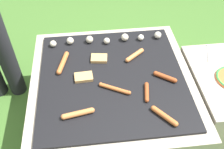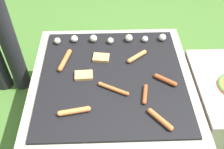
% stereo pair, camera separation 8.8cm
% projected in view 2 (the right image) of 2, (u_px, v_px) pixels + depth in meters
% --- Properties ---
extents(ground_plane, '(14.00, 14.00, 0.00)m').
position_uv_depth(ground_plane, '(112.00, 119.00, 1.93)').
color(ground_plane, '#3D6628').
extents(grill, '(1.00, 1.00, 0.45)m').
position_uv_depth(grill, '(112.00, 100.00, 1.77)').
color(grill, '#A89E8C').
rests_on(grill, ground_plane).
extents(side_ledge, '(0.43, 0.62, 0.45)m').
position_uv_depth(side_ledge, '(222.00, 106.00, 1.73)').
color(side_ledge, '#A89E8C').
rests_on(side_ledge, ground_plane).
extents(sausage_front_center, '(0.13, 0.10, 0.03)m').
position_uv_depth(sausage_front_center, '(165.00, 80.00, 1.56)').
color(sausage_front_center, '#93421E').
rests_on(sausage_front_center, grill).
extents(sausage_front_right, '(0.14, 0.11, 0.03)m').
position_uv_depth(sausage_front_right, '(137.00, 56.00, 1.71)').
color(sausage_front_right, '#C6753D').
rests_on(sausage_front_right, grill).
extents(sausage_back_center, '(0.05, 0.14, 0.02)m').
position_uv_depth(sausage_back_center, '(145.00, 94.00, 1.49)').
color(sausage_back_center, '#93421E').
rests_on(sausage_back_center, grill).
extents(sausage_front_left, '(0.18, 0.06, 0.03)m').
position_uv_depth(sausage_front_left, '(74.00, 111.00, 1.40)').
color(sausage_front_left, '#C6753D').
rests_on(sausage_front_left, grill).
extents(sausage_mid_right, '(0.12, 0.14, 0.03)m').
position_uv_depth(sausage_mid_right, '(160.00, 119.00, 1.37)').
color(sausage_mid_right, '#B7602D').
rests_on(sausage_mid_right, grill).
extents(sausage_mid_left, '(0.08, 0.20, 0.03)m').
position_uv_depth(sausage_mid_left, '(65.00, 60.00, 1.68)').
color(sausage_mid_left, '#B7602D').
rests_on(sausage_mid_left, grill).
extents(sausage_back_right, '(0.18, 0.11, 0.02)m').
position_uv_depth(sausage_back_right, '(113.00, 89.00, 1.52)').
color(sausage_back_right, '#B7602D').
rests_on(sausage_back_right, grill).
extents(bread_slice_left, '(0.11, 0.08, 0.02)m').
position_uv_depth(bread_slice_left, '(84.00, 75.00, 1.60)').
color(bread_slice_left, tan).
rests_on(bread_slice_left, grill).
extents(bread_slice_right, '(0.11, 0.09, 0.02)m').
position_uv_depth(bread_slice_right, '(101.00, 58.00, 1.71)').
color(bread_slice_right, tan).
rests_on(bread_slice_right, grill).
extents(mushroom_row, '(0.78, 0.07, 0.05)m').
position_uv_depth(mushroom_row, '(111.00, 39.00, 1.82)').
color(mushroom_row, beige).
rests_on(mushroom_row, grill).
extents(fork_utensil, '(0.07, 0.16, 0.01)m').
position_uv_depth(fork_utensil, '(212.00, 57.00, 1.72)').
color(fork_utensil, silver).
rests_on(fork_utensil, side_ledge).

